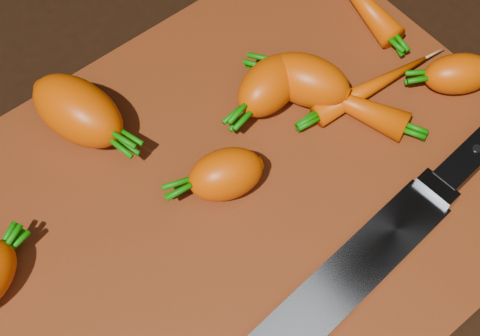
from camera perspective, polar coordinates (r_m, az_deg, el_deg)
ground at (r=0.60m, az=0.61°, el=-2.32°), size 2.00×2.00×0.01m
cutting_board at (r=0.59m, az=0.62°, el=-1.82°), size 0.50×0.40×0.01m
carrot_1 at (r=0.56m, az=-1.23°, el=-0.54°), size 0.08×0.06×0.04m
carrot_2 at (r=0.61m, az=-13.68°, el=4.77°), size 0.08×0.11×0.05m
carrot_3 at (r=0.62m, az=5.74°, el=7.46°), size 0.08×0.09×0.05m
carrot_4 at (r=0.61m, az=2.52°, el=7.06°), size 0.08×0.06×0.05m
carrot_5 at (r=0.66m, az=18.14°, el=7.65°), size 0.08×0.07×0.04m
carrot_7 at (r=0.64m, az=11.24°, el=6.85°), size 0.13×0.04×0.02m
carrot_8 at (r=0.62m, az=9.17°, el=5.48°), size 0.07×0.11×0.03m
knife at (r=0.55m, az=10.13°, el=-8.23°), size 0.38×0.06×0.02m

